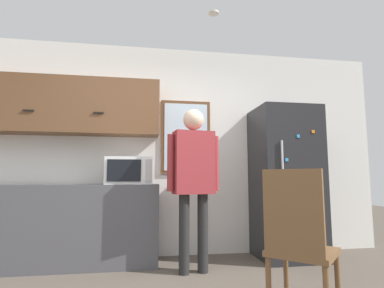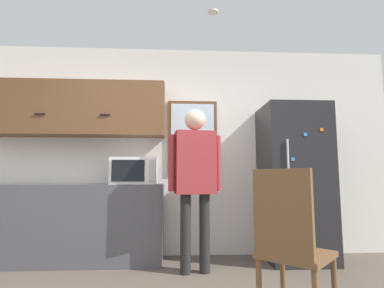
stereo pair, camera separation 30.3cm
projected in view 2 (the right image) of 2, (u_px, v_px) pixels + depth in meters
The scene contains 9 objects.
back_wall at pixel (167, 149), 3.93m from camera, with size 6.00×0.06×2.70m.
counter at pixel (69, 223), 3.46m from camera, with size 2.17×0.56×0.90m.
upper_cabinets at pixel (78, 109), 3.74m from camera, with size 2.17×0.34×0.68m.
microwave at pixel (135, 171), 3.51m from camera, with size 0.52×0.40×0.31m.
person at pixel (195, 171), 3.17m from camera, with size 0.56×0.28×1.71m.
refrigerator at pixel (295, 182), 3.60m from camera, with size 0.74×0.70×1.84m.
chair at pixel (290, 239), 2.08m from camera, with size 0.63×0.63×1.03m.
window at pixel (192, 137), 3.93m from camera, with size 0.65×0.05×0.96m.
ceiling_light at pixel (213, 12), 3.10m from camera, with size 0.11×0.11×0.01m.
Camera 2 is at (0.11, -1.93, 0.96)m, focal length 28.00 mm.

